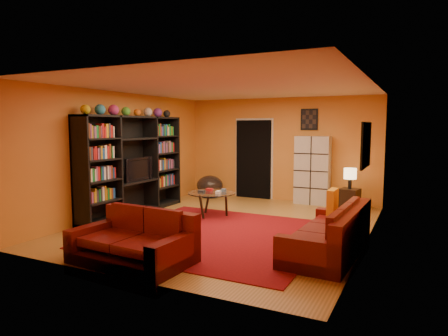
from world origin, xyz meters
The scene contains 20 objects.
floor centered at (0.00, 0.00, 0.00)m, with size 6.00×6.00×0.00m, color olive.
ceiling centered at (0.00, 0.00, 2.60)m, with size 6.00×6.00×0.00m, color white.
wall_back centered at (0.00, 3.00, 1.30)m, with size 6.00×6.00×0.00m, color orange.
wall_front centered at (0.00, -3.00, 1.30)m, with size 6.00×6.00×0.00m, color orange.
wall_left centered at (-2.50, 0.00, 1.30)m, with size 6.00×6.00×0.00m, color orange.
wall_right centered at (2.50, 0.00, 1.30)m, with size 6.00×6.00×0.00m, color orange.
rug centered at (0.10, -0.70, 0.01)m, with size 3.60×3.60×0.01m, color #5E0A10.
doorway centered at (-0.70, 2.96, 1.02)m, with size 0.95×0.10×2.04m, color black.
wall_art_right centered at (2.48, -0.30, 1.60)m, with size 0.03×1.00×0.70m, color black.
wall_art_back centered at (0.75, 2.98, 2.05)m, with size 0.42×0.03×0.52m, color black.
entertainment_unit centered at (-2.27, 0.00, 1.05)m, with size 0.45×3.00×2.10m, color black.
tv centered at (-2.23, 0.02, 0.97)m, with size 0.11×0.87×0.50m, color black.
sofa centered at (2.14, -0.87, 0.29)m, with size 0.97×2.18×0.85m.
loveseat centered at (-0.27, -2.41, 0.28)m, with size 1.69×1.08×0.85m.
throw_pillow centered at (1.95, -0.04, 0.63)m, with size 0.12×0.42×0.42m, color orange.
coffee_table centered at (-0.64, 0.52, 0.46)m, with size 1.00×1.00×0.50m.
storage_cabinet centered at (0.90, 2.80, 0.82)m, with size 0.82×0.37×1.65m, color beige.
bowl_chair centered at (-1.76, 2.50, 0.31)m, with size 0.71×0.71×0.57m.
side_table centered at (1.85, 2.36, 0.25)m, with size 0.40×0.40×0.50m, color black.
table_lamp centered at (1.85, 2.36, 0.82)m, with size 0.28×0.28×0.46m.
Camera 1 is at (3.25, -6.74, 1.89)m, focal length 32.00 mm.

